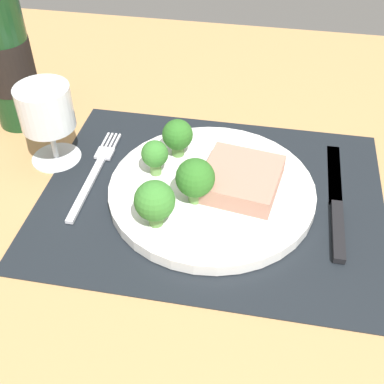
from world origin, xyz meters
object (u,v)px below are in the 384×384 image
(plate, at_px, (212,191))
(fork, at_px, (95,172))
(wine_glass, at_px, (46,113))
(wine_bottle, at_px, (6,55))
(knife, at_px, (337,206))
(steak, at_px, (241,179))

(plate, height_order, fork, plate)
(wine_glass, bearing_deg, plate, -9.98)
(plate, bearing_deg, wine_bottle, 159.02)
(wine_glass, bearing_deg, wine_bottle, 137.21)
(plate, height_order, knife, plate)
(fork, height_order, wine_glass, wine_glass)
(steak, bearing_deg, wine_glass, 172.74)
(plate, distance_m, fork, 0.17)
(fork, relative_size, wine_bottle, 0.61)
(fork, height_order, knife, knife)
(fork, bearing_deg, knife, -0.61)
(knife, bearing_deg, wine_glass, 174.36)
(fork, xyz_separation_m, wine_bottle, (-0.16, 0.11, 0.11))
(wine_glass, bearing_deg, knife, -5.17)
(knife, bearing_deg, plate, -178.59)
(plate, bearing_deg, steak, 10.51)
(steak, height_order, wine_glass, wine_glass)
(plate, distance_m, wine_bottle, 0.36)
(plate, xyz_separation_m, fork, (-0.17, 0.01, -0.01))
(wine_bottle, relative_size, wine_glass, 2.71)
(fork, xyz_separation_m, knife, (0.33, -0.01, 0.00))
(steak, relative_size, wine_bottle, 0.32)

